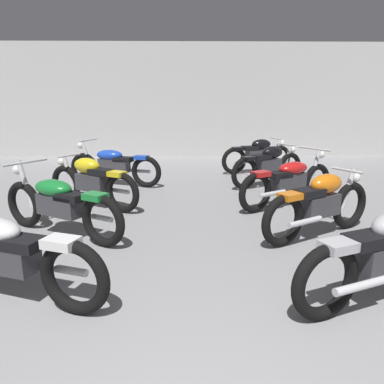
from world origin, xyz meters
TOP-DOWN VIEW (x-y plane):
  - back_wall at (0.00, 11.44)m, footprint 13.40×0.24m
  - motorcycle_left_row_1 at (-1.74, 2.37)m, footprint 2.08×0.95m
  - motorcycle_left_row_2 at (-1.77, 3.97)m, footprint 1.92×1.21m
  - motorcycle_left_row_3 at (-1.68, 5.34)m, footprint 1.75×1.10m
  - motorcycle_left_row_4 at (-1.64, 7.02)m, footprint 2.09×0.91m
  - motorcycle_right_row_2 at (1.68, 3.88)m, footprint 1.76×1.08m
  - motorcycle_right_row_3 at (1.69, 5.35)m, footprint 1.91×1.23m
  - motorcycle_right_row_4 at (1.70, 6.91)m, footprint 1.75×1.10m
  - motorcycle_right_row_5 at (1.76, 8.41)m, footprint 1.90×0.76m

SIDE VIEW (x-z plane):
  - motorcycle_left_row_1 at x=-1.74m, z-range -0.04..0.94m
  - motorcycle_left_row_2 at x=-1.77m, z-range -0.04..0.94m
  - motorcycle_left_row_4 at x=-1.64m, z-range -0.04..0.94m
  - motorcycle_right_row_3 at x=1.69m, z-range -0.04..0.94m
  - motorcycle_left_row_3 at x=-1.68m, z-range 0.02..0.90m
  - motorcycle_right_row_2 at x=1.68m, z-range 0.02..0.90m
  - motorcycle_right_row_4 at x=1.70m, z-range 0.02..0.90m
  - motorcycle_right_row_5 at x=1.76m, z-range 0.02..0.90m
  - back_wall at x=0.00m, z-range 0.00..3.60m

